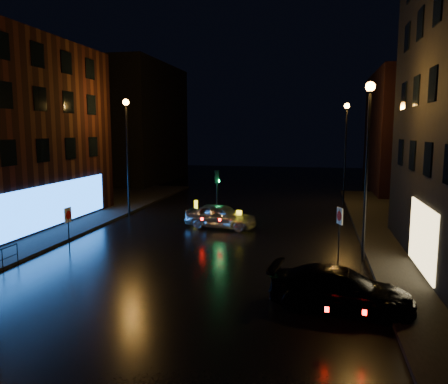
% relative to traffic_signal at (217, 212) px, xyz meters
% --- Properties ---
extents(ground, '(120.00, 120.00, 0.00)m').
position_rel_traffic_signal_xyz_m(ground, '(1.20, -14.00, -0.50)').
color(ground, black).
rests_on(ground, ground).
extents(building_far_left, '(8.00, 16.00, 14.00)m').
position_rel_traffic_signal_xyz_m(building_far_left, '(-14.80, 21.00, 6.50)').
color(building_far_left, black).
rests_on(building_far_left, ground).
extents(building_far_right, '(8.00, 14.00, 12.00)m').
position_rel_traffic_signal_xyz_m(building_far_right, '(16.20, 18.00, 5.50)').
color(building_far_right, black).
rests_on(building_far_right, ground).
extents(street_lamp_lfar, '(0.44, 0.44, 8.37)m').
position_rel_traffic_signal_xyz_m(street_lamp_lfar, '(-6.60, -0.00, 5.06)').
color(street_lamp_lfar, black).
rests_on(street_lamp_lfar, ground).
extents(street_lamp_rnear, '(0.44, 0.44, 8.37)m').
position_rel_traffic_signal_xyz_m(street_lamp_rnear, '(9.00, -8.00, 5.06)').
color(street_lamp_rnear, black).
rests_on(street_lamp_rnear, ground).
extents(street_lamp_rfar, '(0.44, 0.44, 8.37)m').
position_rel_traffic_signal_xyz_m(street_lamp_rfar, '(9.00, 8.00, 5.06)').
color(street_lamp_rfar, black).
rests_on(street_lamp_rfar, ground).
extents(traffic_signal, '(1.40, 2.40, 3.45)m').
position_rel_traffic_signal_xyz_m(traffic_signal, '(0.00, 0.00, 0.00)').
color(traffic_signal, black).
rests_on(traffic_signal, ground).
extents(silver_hatchback, '(4.74, 2.42, 1.54)m').
position_rel_traffic_signal_xyz_m(silver_hatchback, '(0.83, -2.60, 0.27)').
color(silver_hatchback, '#B7BABF').
rests_on(silver_hatchback, ground).
extents(dark_sedan, '(5.15, 2.63, 1.43)m').
position_rel_traffic_signal_xyz_m(dark_sedan, '(7.63, -14.22, 0.21)').
color(dark_sedan, black).
rests_on(dark_sedan, ground).
extents(bollard_near, '(1.22, 1.51, 1.14)m').
position_rel_traffic_signal_xyz_m(bollard_near, '(1.99, -2.46, -0.25)').
color(bollard_near, black).
rests_on(bollard_near, ground).
extents(bollard_far, '(0.91, 1.20, 0.95)m').
position_rel_traffic_signal_xyz_m(bollard_far, '(-2.11, 2.06, -0.29)').
color(bollard_far, black).
rests_on(bollard_far, ground).
extents(road_sign_left, '(0.08, 0.56, 2.30)m').
position_rel_traffic_signal_xyz_m(road_sign_left, '(-5.58, -9.62, 1.22)').
color(road_sign_left, black).
rests_on(road_sign_left, ground).
extents(road_sign_right, '(0.27, 0.57, 2.46)m').
position_rel_traffic_signal_xyz_m(road_sign_right, '(7.88, -7.74, 1.34)').
color(road_sign_right, black).
rests_on(road_sign_right, ground).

